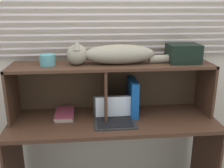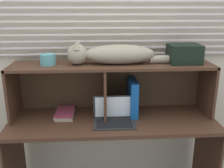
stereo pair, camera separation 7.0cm
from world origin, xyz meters
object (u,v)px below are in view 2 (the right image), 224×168
laptop (114,117)px  book_stack (65,113)px  small_basket (48,59)px  storage_box (184,54)px  cat (113,54)px  binder_upright (133,97)px

laptop → book_stack: laptop is taller
small_basket → storage_box: bearing=0.0°
cat → small_basket: 0.50m
binder_upright → storage_box: bearing=0.0°
book_stack → cat: bearing=0.2°
book_stack → small_basket: bearing=179.2°
cat → book_stack: (-0.40, -0.00, -0.49)m
laptop → storage_box: storage_box is taller
book_stack → laptop: bearing=-21.0°
cat → binder_upright: cat is taller
binder_upright → laptop: bearing=-137.2°
laptop → storage_box: size_ratio=1.29×
cat → laptop: (-0.00, -0.15, -0.47)m
cat → small_basket: size_ratio=7.60×
cat → binder_upright: (0.17, 0.00, -0.36)m
binder_upright → book_stack: size_ratio=1.17×
small_basket → cat: bearing=-0.0°
storage_box → binder_upright: bearing=180.0°
storage_box → cat: bearing=-180.0°
book_stack → binder_upright: bearing=0.1°
laptop → binder_upright: (0.17, 0.15, 0.11)m
book_stack → small_basket: (-0.11, 0.00, 0.45)m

